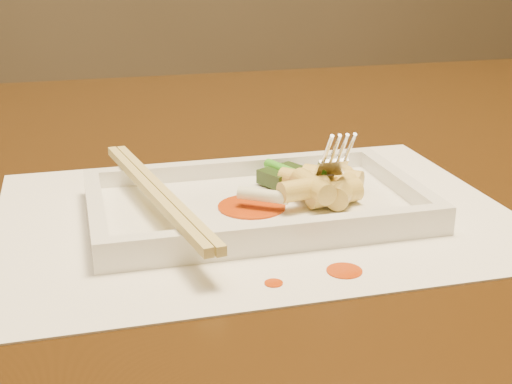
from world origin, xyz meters
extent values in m
cube|color=black|center=(0.00, 0.00, 0.73)|extent=(1.40, 0.90, 0.04)
cube|color=white|center=(-0.07, -0.16, 0.75)|extent=(0.40, 0.30, 0.00)
cylinder|color=#BF3805|center=(-0.04, -0.27, 0.75)|extent=(0.02, 0.02, 0.00)
cylinder|color=#BF3805|center=(-0.09, -0.28, 0.75)|extent=(0.01, 0.01, 0.00)
cube|color=white|center=(-0.07, -0.16, 0.76)|extent=(0.26, 0.16, 0.01)
cube|color=white|center=(-0.07, -0.08, 0.77)|extent=(0.26, 0.01, 0.01)
cube|color=white|center=(-0.07, -0.23, 0.77)|extent=(0.26, 0.01, 0.01)
cube|color=white|center=(-0.19, -0.16, 0.77)|extent=(0.01, 0.14, 0.01)
cube|color=white|center=(0.06, -0.16, 0.77)|extent=(0.01, 0.14, 0.01)
cube|color=black|center=(-0.03, -0.12, 0.77)|extent=(0.05, 0.04, 0.01)
cylinder|color=#EAEACC|center=(-0.07, -0.17, 0.77)|extent=(0.04, 0.03, 0.01)
cylinder|color=#2F9818|center=(-0.03, -0.14, 0.77)|extent=(0.04, 0.08, 0.01)
cube|color=tan|center=(-0.15, -0.16, 0.78)|extent=(0.05, 0.24, 0.01)
cube|color=tan|center=(-0.14, -0.16, 0.78)|extent=(0.05, 0.24, 0.01)
cylinder|color=#BF3805|center=(-0.07, -0.16, 0.76)|extent=(0.05, 0.05, 0.00)
cylinder|color=#E4D26A|center=(-0.02, -0.15, 0.77)|extent=(0.05, 0.05, 0.02)
cylinder|color=#E4D26A|center=(0.00, -0.17, 0.77)|extent=(0.04, 0.04, 0.02)
cylinder|color=#E4D26A|center=(-0.03, -0.17, 0.78)|extent=(0.02, 0.05, 0.02)
cylinder|color=#E4D26A|center=(-0.01, -0.15, 0.77)|extent=(0.04, 0.03, 0.02)
cylinder|color=#E4D26A|center=(-0.01, -0.18, 0.77)|extent=(0.05, 0.03, 0.02)
cylinder|color=#E4D26A|center=(-0.03, -0.18, 0.78)|extent=(0.04, 0.02, 0.02)
cylinder|color=#E4D26A|center=(0.00, -0.15, 0.77)|extent=(0.05, 0.04, 0.02)
cylinder|color=#E4D26A|center=(0.00, -0.14, 0.77)|extent=(0.05, 0.05, 0.02)
camera|label=1|loc=(-0.20, -0.67, 0.96)|focal=50.00mm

